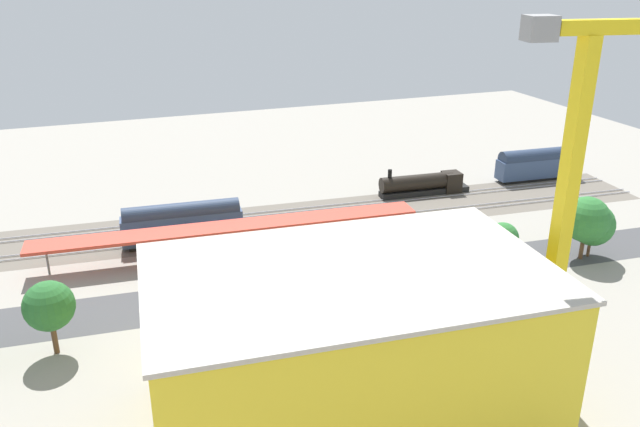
% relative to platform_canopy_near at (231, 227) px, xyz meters
% --- Properties ---
extents(ground_plane, '(197.08, 197.08, 0.00)m').
position_rel_platform_canopy_near_xyz_m(ground_plane, '(-10.71, 10.35, -4.03)').
color(ground_plane, gray).
rests_on(ground_plane, ground).
extents(rail_bed, '(123.90, 23.24, 0.01)m').
position_rel_platform_canopy_near_xyz_m(rail_bed, '(-10.71, -9.18, -4.03)').
color(rail_bed, '#665E54').
rests_on(rail_bed, ground).
extents(street_asphalt, '(123.50, 17.52, 0.01)m').
position_rel_platform_canopy_near_xyz_m(street_asphalt, '(-10.71, 13.31, -4.03)').
color(street_asphalt, '#424244').
rests_on(street_asphalt, ground).
extents(track_rails, '(122.89, 16.83, 0.12)m').
position_rel_platform_canopy_near_xyz_m(track_rails, '(-10.71, -9.18, -3.85)').
color(track_rails, '#9E9EA8').
rests_on(track_rails, ground).
extents(platform_canopy_near, '(54.03, 8.11, 4.28)m').
position_rel_platform_canopy_near_xyz_m(platform_canopy_near, '(0.00, 0.00, 0.00)').
color(platform_canopy_near, '#C63D2D').
rests_on(platform_canopy_near, ground).
extents(locomotive, '(16.49, 3.83, 5.11)m').
position_rel_platform_canopy_near_xyz_m(locomotive, '(-37.41, -12.54, -2.21)').
color(locomotive, black).
rests_on(locomotive, ground).
extents(passenger_coach, '(16.27, 4.30, 6.00)m').
position_rel_platform_canopy_near_xyz_m(passenger_coach, '(-61.11, -12.54, -0.90)').
color(passenger_coach, black).
rests_on(passenger_coach, ground).
extents(freight_coach_far, '(17.42, 4.04, 6.25)m').
position_rel_platform_canopy_near_xyz_m(freight_coach_far, '(5.90, -5.81, -0.73)').
color(freight_coach_far, black).
rests_on(freight_coach_far, ground).
extents(parked_car_0, '(4.89, 2.38, 1.76)m').
position_rel_platform_canopy_near_xyz_m(parked_car_0, '(-37.69, 9.59, -3.25)').
color(parked_car_0, black).
rests_on(parked_car_0, ground).
extents(parked_car_1, '(4.74, 2.19, 1.85)m').
position_rel_platform_canopy_near_xyz_m(parked_car_1, '(-30.31, 9.83, -3.21)').
color(parked_car_1, black).
rests_on(parked_car_1, ground).
extents(parked_car_2, '(4.63, 2.19, 1.62)m').
position_rel_platform_canopy_near_xyz_m(parked_car_2, '(-21.99, 9.87, -3.30)').
color(parked_car_2, black).
rests_on(parked_car_2, ground).
extents(parked_car_3, '(4.27, 2.15, 1.59)m').
position_rel_platform_canopy_near_xyz_m(parked_car_3, '(-14.78, 9.92, -3.32)').
color(parked_car_3, black).
rests_on(parked_car_3, ground).
extents(parked_car_4, '(4.42, 2.23, 1.71)m').
position_rel_platform_canopy_near_xyz_m(parked_car_4, '(-7.27, 9.75, -3.27)').
color(parked_car_4, black).
rests_on(parked_car_4, ground).
extents(parked_car_5, '(4.66, 2.08, 1.59)m').
position_rel_platform_canopy_near_xyz_m(parked_car_5, '(0.72, 9.95, -3.32)').
color(parked_car_5, black).
rests_on(parked_car_5, ground).
extents(construction_building, '(34.36, 22.03, 14.68)m').
position_rel_platform_canopy_near_xyz_m(construction_building, '(-2.02, 38.31, 3.31)').
color(construction_building, yellow).
rests_on(construction_building, ground).
extents(construction_roof_slab, '(35.00, 22.67, 0.40)m').
position_rel_platform_canopy_near_xyz_m(construction_roof_slab, '(-2.02, 38.31, 10.85)').
color(construction_roof_slab, '#B7B2A8').
rests_on(construction_roof_slab, construction_building).
extents(tower_crane, '(25.72, 5.85, 34.77)m').
position_rel_platform_canopy_near_xyz_m(tower_crane, '(-24.13, 39.56, 16.51)').
color(tower_crane, gray).
rests_on(tower_crane, ground).
extents(box_truck_0, '(9.26, 3.16, 3.48)m').
position_rel_platform_canopy_near_xyz_m(box_truck_0, '(-9.85, 21.46, -2.34)').
color(box_truck_0, black).
rests_on(box_truck_0, ground).
extents(box_truck_1, '(9.86, 3.30, 3.64)m').
position_rel_platform_canopy_near_xyz_m(box_truck_1, '(0.80, 21.67, -2.27)').
color(box_truck_1, black).
rests_on(box_truck_1, ground).
extents(box_truck_2, '(8.64, 3.34, 3.14)m').
position_rel_platform_canopy_near_xyz_m(box_truck_2, '(-2.74, 23.82, -2.45)').
color(box_truck_2, black).
rests_on(box_truck_2, ground).
extents(street_tree_0, '(5.96, 5.96, 7.79)m').
position_rel_platform_canopy_near_xyz_m(street_tree_0, '(-46.68, 17.91, 0.77)').
color(street_tree_0, brown).
rests_on(street_tree_0, ground).
extents(street_tree_1, '(5.80, 5.80, 7.68)m').
position_rel_platform_canopy_near_xyz_m(street_tree_1, '(2.05, 18.03, 0.74)').
color(street_tree_1, brown).
rests_on(street_tree_1, ground).
extents(street_tree_2, '(6.31, 6.31, 9.02)m').
position_rel_platform_canopy_near_xyz_m(street_tree_2, '(-45.16, 18.18, 1.82)').
color(street_tree_2, brown).
rests_on(street_tree_2, ground).
extents(street_tree_3, '(5.26, 5.26, 8.26)m').
position_rel_platform_canopy_near_xyz_m(street_tree_3, '(22.95, 18.00, 1.57)').
color(street_tree_3, brown).
rests_on(street_tree_3, ground).
extents(street_tree_4, '(4.11, 4.11, 7.39)m').
position_rel_platform_canopy_near_xyz_m(street_tree_4, '(-31.52, 18.65, 1.24)').
color(street_tree_4, brown).
rests_on(street_tree_4, ground).
extents(traffic_light, '(0.50, 0.36, 5.90)m').
position_rel_platform_canopy_near_xyz_m(traffic_light, '(-20.13, 8.48, -0.06)').
color(traffic_light, '#333333').
rests_on(traffic_light, ground).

